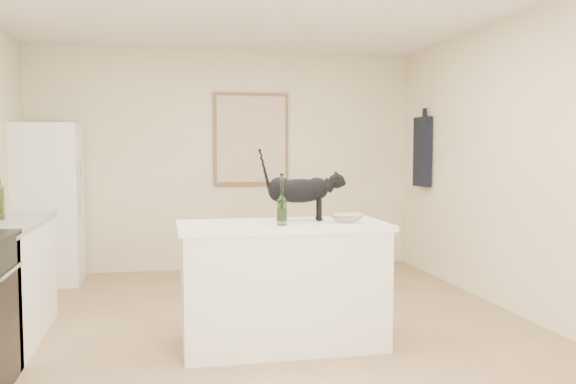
{
  "coord_description": "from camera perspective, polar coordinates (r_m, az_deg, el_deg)",
  "views": [
    {
      "loc": [
        -0.74,
        -4.43,
        1.43
      ],
      "look_at": [
        0.15,
        -0.15,
        1.12
      ],
      "focal_mm": 37.57,
      "sensor_mm": 36.0,
      "label": 1
    }
  ],
  "objects": [
    {
      "name": "floor",
      "position": [
        4.71,
        -2.22,
        -13.6
      ],
      "size": [
        5.5,
        5.5,
        0.0
      ],
      "primitive_type": "plane",
      "color": "#A38156",
      "rests_on": "ground"
    },
    {
      "name": "wall_back",
      "position": [
        7.22,
        -5.89,
        3.02
      ],
      "size": [
        4.5,
        0.0,
        4.5
      ],
      "primitive_type": "plane",
      "rotation": [
        1.57,
        0.0,
        0.0
      ],
      "color": "beige",
      "rests_on": "ground"
    },
    {
      "name": "wall_front",
      "position": [
        1.84,
        12.06,
        -0.14
      ],
      "size": [
        4.5,
        0.0,
        4.5
      ],
      "primitive_type": "plane",
      "rotation": [
        -1.57,
        0.0,
        0.0
      ],
      "color": "beige",
      "rests_on": "ground"
    },
    {
      "name": "wall_right",
      "position": [
        5.35,
        22.27,
        2.37
      ],
      "size": [
        0.0,
        5.5,
        5.5
      ],
      "primitive_type": "plane",
      "rotation": [
        1.57,
        0.0,
        -1.57
      ],
      "color": "beige",
      "rests_on": "ground"
    },
    {
      "name": "island_base",
      "position": [
        4.43,
        -0.51,
        -9.0
      ],
      "size": [
        1.44,
        0.67,
        0.86
      ],
      "primitive_type": "cube",
      "color": "white",
      "rests_on": "floor"
    },
    {
      "name": "island_top",
      "position": [
        4.35,
        -0.51,
        -3.21
      ],
      "size": [
        1.5,
        0.7,
        0.04
      ],
      "primitive_type": "cube",
      "color": "white",
      "rests_on": "island_base"
    },
    {
      "name": "fridge",
      "position": [
        6.91,
        -21.81,
        -1.04
      ],
      "size": [
        0.68,
        0.68,
        1.7
      ],
      "primitive_type": "cube",
      "color": "white",
      "rests_on": "floor"
    },
    {
      "name": "artwork_frame",
      "position": [
        7.23,
        -3.5,
        5.02
      ],
      "size": [
        0.9,
        0.03,
        1.1
      ],
      "primitive_type": "cube",
      "color": "brown",
      "rests_on": "wall_back"
    },
    {
      "name": "artwork_canvas",
      "position": [
        7.21,
        -3.48,
        5.02
      ],
      "size": [
        0.82,
        0.0,
        1.02
      ],
      "primitive_type": "cube",
      "color": "beige",
      "rests_on": "wall_back"
    },
    {
      "name": "hanging_garment",
      "position": [
        7.11,
        12.59,
        3.73
      ],
      "size": [
        0.08,
        0.34,
        0.8
      ],
      "primitive_type": "cube",
      "color": "black",
      "rests_on": "wall_right"
    },
    {
      "name": "black_cat",
      "position": [
        4.48,
        1.04,
        -0.18
      ],
      "size": [
        0.58,
        0.23,
        0.4
      ],
      "primitive_type": null,
      "rotation": [
        0.0,
        0.0,
        -0.11
      ],
      "color": "black",
      "rests_on": "island_top"
    },
    {
      "name": "wine_bottle",
      "position": [
        4.2,
        -0.58,
        -1.02
      ],
      "size": [
        0.08,
        0.08,
        0.32
      ],
      "primitive_type": "cylinder",
      "rotation": [
        0.0,
        0.0,
        -0.27
      ],
      "color": "#275C25",
      "rests_on": "island_top"
    },
    {
      "name": "glass_bowl",
      "position": [
        4.4,
        5.6,
        -2.48
      ],
      "size": [
        0.32,
        0.32,
        0.06
      ],
      "primitive_type": "imported",
      "rotation": [
        0.0,
        0.0,
        -0.32
      ],
      "color": "silver",
      "rests_on": "island_top"
    },
    {
      "name": "fridge_paper",
      "position": [
        6.96,
        -18.92,
        2.12
      ],
      "size": [
        0.01,
        0.15,
        0.19
      ],
      "primitive_type": "cube",
      "rotation": [
        0.0,
        0.0,
        0.05
      ],
      "color": "white",
      "rests_on": "fridge"
    }
  ]
}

